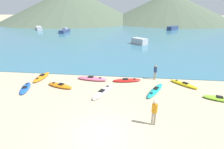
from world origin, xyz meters
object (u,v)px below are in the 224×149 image
kayak_on_sand_2 (184,84)px  kayak_on_sand_8 (42,77)px  kayak_on_sand_4 (103,91)px  person_near_foreground (154,111)px  kayak_on_sand_1 (221,99)px  moored_boat_4 (139,41)px  kayak_on_sand_0 (60,85)px  person_near_waterline (155,71)px  kayak_on_sand_5 (25,88)px  kayak_on_sand_7 (92,79)px  moored_boat_2 (39,28)px  moored_boat_3 (65,31)px  kayak_on_sand_3 (127,80)px  kayak_on_sand_6 (155,90)px  moored_boat_0 (173,28)px

kayak_on_sand_2 → kayak_on_sand_8: size_ratio=0.84×
kayak_on_sand_4 → person_near_foreground: bearing=-45.8°
kayak_on_sand_1 → kayak_on_sand_2: (-2.21, 2.69, 0.01)m
person_near_foreground → moored_boat_4: bearing=90.2°
kayak_on_sand_0 → person_near_waterline: bearing=18.0°
kayak_on_sand_5 → kayak_on_sand_7: bearing=27.0°
moored_boat_2 → moored_boat_3: (11.57, -6.05, -0.05)m
kayak_on_sand_3 → person_near_waterline: (2.87, 0.86, 0.78)m
kayak_on_sand_6 → person_near_foreground: person_near_foreground is taller
moored_boat_0 → moored_boat_3: bearing=-161.7°
kayak_on_sand_4 → kayak_on_sand_8: bearing=159.5°
moored_boat_2 → kayak_on_sand_2: bearing=-48.6°
kayak_on_sand_4 → moored_boat_4: size_ratio=0.97×
kayak_on_sand_2 → moored_boat_2: bearing=131.4°
kayak_on_sand_0 → moored_boat_2: (-25.65, 44.18, 0.47)m
person_near_foreground → moored_boat_4: size_ratio=0.51×
moored_boat_3 → person_near_waterline: bearing=-56.6°
kayak_on_sand_0 → kayak_on_sand_1: kayak_on_sand_0 is taller
kayak_on_sand_6 → person_near_waterline: bearing=84.8°
moored_boat_3 → kayak_on_sand_3: bearing=-60.6°
kayak_on_sand_3 → kayak_on_sand_4: (-1.99, -2.85, 0.01)m
person_near_foreground → moored_boat_2: bearing=124.6°
kayak_on_sand_3 → person_near_waterline: bearing=16.8°
kayak_on_sand_1 → kayak_on_sand_6: same height
kayak_on_sand_3 → kayak_on_sand_8: 9.01m
kayak_on_sand_3 → kayak_on_sand_5: (-9.18, -2.94, 0.00)m
person_near_foreground → moored_boat_0: bearing=77.5°
kayak_on_sand_8 → kayak_on_sand_0: bearing=-33.6°
kayak_on_sand_6 → person_near_waterline: (0.27, 2.94, 0.77)m
person_near_foreground → moored_boat_0: 55.57m
kayak_on_sand_0 → moored_boat_4: moored_boat_4 is taller
moored_boat_4 → person_near_foreground: bearing=-89.8°
moored_boat_0 → moored_boat_3: (-34.28, -11.31, -0.11)m
moored_boat_3 → kayak_on_sand_6: bearing=-59.0°
kayak_on_sand_7 → moored_boat_3: 39.80m
kayak_on_sand_5 → kayak_on_sand_6: bearing=4.2°
moored_boat_2 → moored_boat_3: bearing=-27.6°
kayak_on_sand_4 → moored_boat_0: bearing=72.3°
kayak_on_sand_1 → moored_boat_3: moored_boat_3 is taller
kayak_on_sand_6 → person_near_foreground: bearing=-97.9°
kayak_on_sand_7 → moored_boat_3: bearing=114.9°
kayak_on_sand_5 → person_near_foreground: size_ratio=1.54×
kayak_on_sand_1 → moored_boat_3: bearing=125.6°
person_near_waterline → moored_boat_0: bearing=76.5°
moored_boat_3 → moored_boat_4: bearing=-36.1°
moored_boat_0 → kayak_on_sand_3: bearing=-106.5°
kayak_on_sand_7 → moored_boat_4: 20.69m
kayak_on_sand_4 → moored_boat_3: moored_boat_3 is taller
kayak_on_sand_3 → moored_boat_0: (13.99, 47.35, 0.56)m
kayak_on_sand_4 → moored_boat_0: 52.69m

